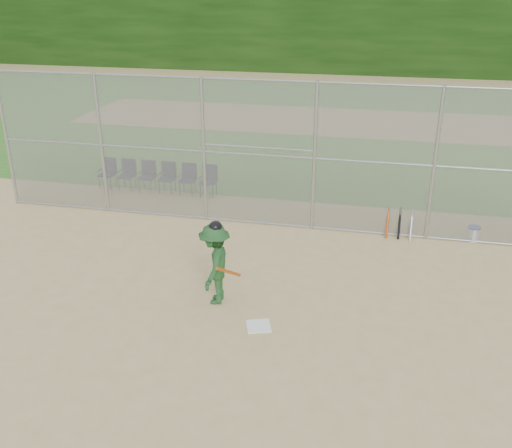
% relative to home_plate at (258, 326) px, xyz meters
% --- Properties ---
extents(ground, '(100.00, 100.00, 0.00)m').
position_rel_home_plate_xyz_m(ground, '(-0.60, -0.03, -0.01)').
color(ground, tan).
rests_on(ground, ground).
extents(grass_strip, '(100.00, 100.00, 0.00)m').
position_rel_home_plate_xyz_m(grass_strip, '(-0.60, 17.97, -0.00)').
color(grass_strip, '#316B20').
rests_on(grass_strip, ground).
extents(dirt_patch_far, '(24.00, 24.00, 0.00)m').
position_rel_home_plate_xyz_m(dirt_patch_far, '(-0.60, 17.97, -0.00)').
color(dirt_patch_far, tan).
rests_on(dirt_patch_far, ground).
extents(backstop_fence, '(16.09, 0.09, 4.00)m').
position_rel_home_plate_xyz_m(backstop_fence, '(-0.60, 4.97, 2.06)').
color(backstop_fence, gray).
rests_on(backstop_fence, ground).
extents(home_plate, '(0.59, 0.59, 0.02)m').
position_rel_home_plate_xyz_m(home_plate, '(0.00, 0.00, 0.00)').
color(home_plate, white).
rests_on(home_plate, ground).
extents(batter_at_plate, '(0.92, 1.34, 1.84)m').
position_rel_home_plate_xyz_m(batter_at_plate, '(-1.08, 0.76, 0.88)').
color(batter_at_plate, '#1D4820').
rests_on(batter_at_plate, ground).
extents(water_cooler, '(0.32, 0.32, 0.40)m').
position_rel_home_plate_xyz_m(water_cooler, '(4.61, 5.13, 0.19)').
color(water_cooler, white).
rests_on(water_cooler, ground).
extents(spare_bats, '(0.66, 0.39, 0.82)m').
position_rel_home_plate_xyz_m(spare_bats, '(2.71, 4.92, 0.40)').
color(spare_bats, '#D84C14').
rests_on(spare_bats, ground).
extents(chair_0, '(0.54, 0.52, 0.96)m').
position_rel_home_plate_xyz_m(chair_0, '(-6.51, 6.86, 0.47)').
color(chair_0, '#0E1134').
rests_on(chair_0, ground).
extents(chair_1, '(0.54, 0.52, 0.96)m').
position_rel_home_plate_xyz_m(chair_1, '(-5.83, 6.86, 0.47)').
color(chair_1, '#0E1134').
rests_on(chair_1, ground).
extents(chair_2, '(0.54, 0.52, 0.96)m').
position_rel_home_plate_xyz_m(chair_2, '(-5.15, 6.86, 0.47)').
color(chair_2, '#0E1134').
rests_on(chair_2, ground).
extents(chair_3, '(0.54, 0.52, 0.96)m').
position_rel_home_plate_xyz_m(chair_3, '(-4.46, 6.86, 0.47)').
color(chair_3, '#0E1134').
rests_on(chair_3, ground).
extents(chair_4, '(0.54, 0.52, 0.96)m').
position_rel_home_plate_xyz_m(chair_4, '(-3.78, 6.86, 0.47)').
color(chair_4, '#0E1134').
rests_on(chair_4, ground).
extents(chair_5, '(0.54, 0.52, 0.96)m').
position_rel_home_plate_xyz_m(chair_5, '(-3.10, 6.86, 0.47)').
color(chair_5, '#0E1134').
rests_on(chair_5, ground).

